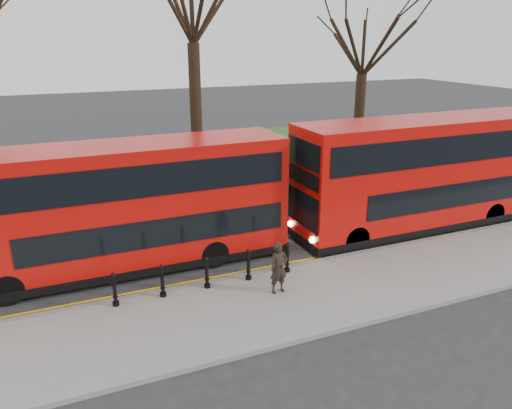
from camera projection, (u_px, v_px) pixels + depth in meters
name	position (u px, v px, depth m)	size (l,w,h in m)	color
ground	(228.00, 268.00, 17.39)	(120.00, 120.00, 0.00)	#28282B
pavement	(262.00, 307.00, 14.76)	(60.00, 4.00, 0.15)	gray
kerb	(238.00, 278.00, 16.50)	(60.00, 0.25, 0.16)	slate
grass_verge	(143.00, 167.00, 30.43)	(60.00, 18.00, 0.06)	#2C521B
hedge	(177.00, 200.00, 23.18)	(60.00, 0.90, 0.80)	black
yellow_line_outer	(235.00, 276.00, 16.78)	(60.00, 0.10, 0.01)	yellow
yellow_line_inner	(233.00, 273.00, 16.96)	(60.00, 0.10, 0.01)	yellow
tree_right	(364.00, 41.00, 28.18)	(6.46, 6.46, 10.10)	black
bollard_row	(207.00, 273.00, 15.57)	(5.77, 0.15, 1.00)	black
bus_lead	(127.00, 208.00, 16.72)	(10.92, 2.51, 4.34)	#BF0D08
bus_rear	(426.00, 174.00, 20.39)	(11.45, 2.63, 4.56)	#BF0D08
pedestrian	(279.00, 268.00, 15.20)	(0.60, 0.39, 1.64)	black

